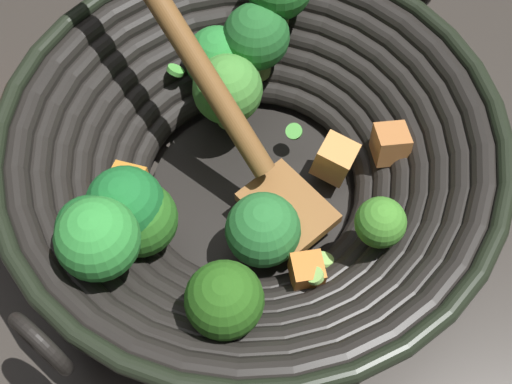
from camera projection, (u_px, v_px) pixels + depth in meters
name	position (u px, v px, depth m)	size (l,w,h in m)	color
ground_plane	(251.00, 195.00, 0.60)	(4.00, 4.00, 0.00)	#332D28
wok	(246.00, 156.00, 0.55)	(0.39, 0.39, 0.21)	black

